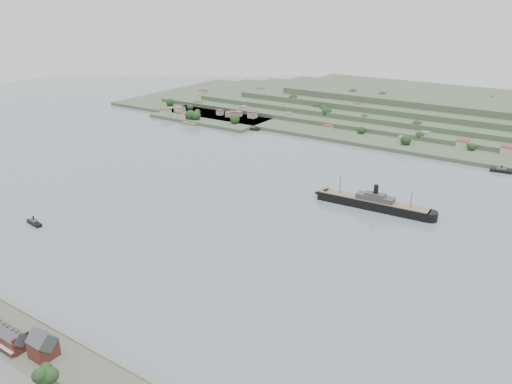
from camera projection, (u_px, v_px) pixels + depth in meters
The scene contains 8 objects.
ground at pixel (220, 219), 364.78m from camera, with size 1400.00×1400.00×0.00m, color slate.
gabled_building at pixel (43, 345), 220.75m from camera, with size 10.40×10.18×14.09m.
far_peninsula at pixel (420, 110), 650.03m from camera, with size 760.00×309.00×30.00m.
steamship at pixel (369, 202), 381.94m from camera, with size 97.62×16.41×23.41m.
tugboat at pixel (34, 223), 354.58m from camera, with size 15.69×6.03×6.88m.
ferry_west at pixel (252, 129), 602.28m from camera, with size 20.23×10.48×7.31m.
ferry_east at pixel (501, 171), 459.11m from camera, with size 19.17×7.39×7.01m.
fig_tree at pixel (45, 376), 201.47m from camera, with size 10.64×9.22×11.88m.
Camera 1 is at (206.02, -261.43, 152.82)m, focal length 35.00 mm.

